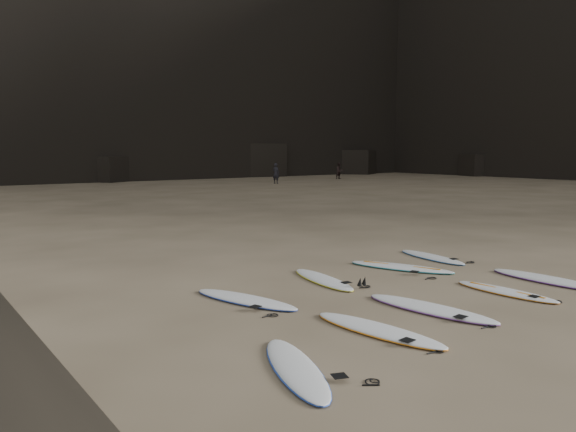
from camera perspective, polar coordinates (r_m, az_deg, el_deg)
name	(u,v)px	position (r m, az deg, el deg)	size (l,w,h in m)	color
ground	(460,302)	(11.37, 17.03, -8.39)	(240.00, 240.00, 0.00)	#897559
surfboard_0	(296,368)	(7.69, 0.81, -15.15)	(0.56, 2.33, 0.08)	white
surfboard_1	(378,329)	(9.29, 9.13, -11.29)	(0.61, 2.52, 0.09)	white
surfboard_2	(430,308)	(10.66, 14.25, -9.04)	(0.64, 2.66, 0.10)	white
surfboard_3	(506,291)	(12.37, 21.26, -7.13)	(0.54, 2.24, 0.08)	white
surfboard_4	(549,279)	(13.80, 25.02, -5.86)	(0.66, 2.75, 0.10)	white
surfboard_5	(245,299)	(10.98, -4.35, -8.41)	(0.59, 2.48, 0.09)	white
surfboard_6	(323,279)	(12.61, 3.57, -6.41)	(0.57, 2.36, 0.09)	white
surfboard_7	(401,267)	(14.13, 11.41, -5.08)	(0.63, 2.64, 0.10)	white
surfboard_8	(432,257)	(15.65, 14.40, -4.03)	(0.57, 2.35, 0.08)	white
person_a	(276,173)	(48.70, -1.24, 4.35)	(0.65, 0.42, 1.77)	black
person_b	(339,171)	(56.55, 5.25, 4.59)	(0.79, 0.62, 1.63)	black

